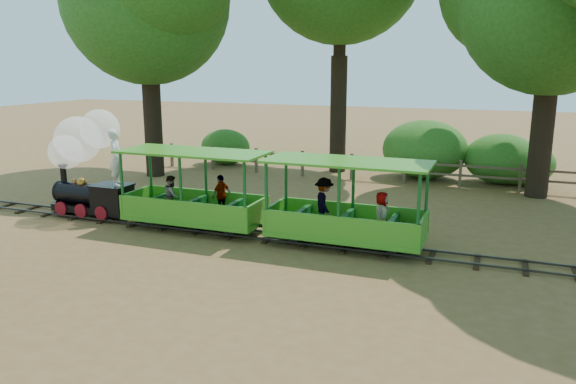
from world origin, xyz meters
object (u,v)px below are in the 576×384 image
(locomotive, at_px, (85,156))
(carriage_rear, at_px, (344,214))
(carriage_front, at_px, (194,201))
(fence, at_px, (377,166))

(locomotive, height_order, carriage_rear, locomotive)
(carriage_front, height_order, fence, carriage_front)
(carriage_rear, height_order, fence, carriage_rear)
(carriage_rear, xyz_separation_m, fence, (-0.91, 7.99, -0.25))
(locomotive, relative_size, fence, 0.18)
(carriage_front, bearing_deg, locomotive, 178.96)
(locomotive, xyz_separation_m, carriage_rear, (7.66, -0.06, -0.95))
(locomotive, xyz_separation_m, carriage_front, (3.55, -0.06, -0.98))
(carriage_rear, bearing_deg, fence, 96.48)
(locomotive, bearing_deg, carriage_front, -1.04)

